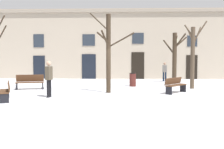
# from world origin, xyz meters

# --- Properties ---
(ground_plane) EXTENTS (37.72, 37.72, 0.00)m
(ground_plane) POSITION_xyz_m (0.00, 0.00, 0.00)
(ground_plane) COLOR white
(building_facade) EXTENTS (23.58, 0.60, 6.66)m
(building_facade) POSITION_xyz_m (-0.01, 10.48, 3.38)
(building_facade) COLOR tan
(building_facade) RESTS_ON ground
(tree_foreground) EXTENTS (2.46, 1.82, 4.44)m
(tree_foreground) POSITION_xyz_m (-0.13, 0.19, 2.35)
(tree_foreground) COLOR #382B1E
(tree_foreground) RESTS_ON ground
(tree_right_of_center) EXTENTS (1.34, 1.72, 4.37)m
(tree_right_of_center) POSITION_xyz_m (5.21, 2.53, 2.24)
(tree_right_of_center) COLOR #4C3D2D
(tree_right_of_center) RESTS_ON ground
(tree_center) EXTENTS (1.81, 2.07, 3.95)m
(tree_center) POSITION_xyz_m (4.79, 6.17, 2.15)
(tree_center) COLOR #382B1E
(tree_center) RESTS_ON ground
(streetlamp) EXTENTS (0.30, 0.30, 3.77)m
(streetlamp) POSITION_xyz_m (5.28, 7.99, 2.31)
(streetlamp) COLOR black
(streetlamp) RESTS_ON ground
(litter_bin) EXTENTS (0.48, 0.48, 0.93)m
(litter_bin) POSITION_xyz_m (1.39, 3.65, 0.47)
(litter_bin) COLOR #4C1E19
(litter_bin) RESTS_ON ground
(bench_far_corner) EXTENTS (1.07, 1.72, 0.87)m
(bench_far_corner) POSITION_xyz_m (-4.76, -2.71, 0.45)
(bench_far_corner) COLOR #51331E
(bench_far_corner) RESTS_ON ground
(bench_back_to_back_left) EXTENTS (1.78, 0.92, 0.93)m
(bench_back_to_back_left) POSITION_xyz_m (-5.19, 1.68, 0.47)
(bench_back_to_back_left) COLOR #51331E
(bench_back_to_back_left) RESTS_ON ground
(bench_facing_shops) EXTENTS (1.45, 1.59, 0.87)m
(bench_facing_shops) POSITION_xyz_m (3.64, 0.18, 0.46)
(bench_facing_shops) COLOR #51331E
(bench_facing_shops) RESTS_ON ground
(person_strolling) EXTENTS (0.31, 0.42, 1.83)m
(person_strolling) POSITION_xyz_m (-3.03, -1.67, 1.03)
(person_strolling) COLOR black
(person_strolling) RESTS_ON ground
(person_near_bench) EXTENTS (0.42, 0.30, 1.62)m
(person_near_bench) POSITION_xyz_m (4.30, 7.86, 0.89)
(person_near_bench) COLOR black
(person_near_bench) RESTS_ON ground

